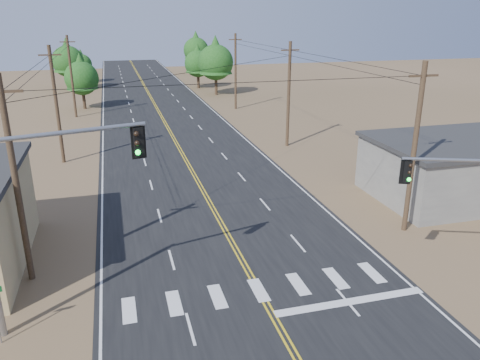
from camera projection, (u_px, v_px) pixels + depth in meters
name	position (u px, v px, depth m)	size (l,w,h in m)	color
road	(185.00, 159.00, 42.12)	(15.00, 200.00, 0.02)	black
building_right	(479.00, 167.00, 33.45)	(15.00, 8.00, 4.00)	gray
utility_pole_left_near	(16.00, 181.00, 21.43)	(1.80, 0.30, 10.00)	#4C3826
utility_pole_left_mid	(56.00, 105.00, 39.61)	(1.80, 0.30, 10.00)	#4C3826
utility_pole_left_far	(72.00, 76.00, 57.79)	(1.80, 0.30, 10.00)	#4C3826
utility_pole_right_near	(414.00, 148.00, 26.66)	(1.80, 0.30, 10.00)	#4C3826
utility_pole_right_mid	(289.00, 94.00, 44.84)	(1.80, 0.30, 10.00)	#4C3826
utility_pole_right_far	(235.00, 71.00, 63.02)	(1.80, 0.30, 10.00)	#4C3826
signal_mast_left	(34.00, 199.00, 18.08)	(6.48, 1.85, 8.28)	gray
tree_left_near	(81.00, 75.00, 63.25)	(4.53, 4.53, 7.54)	#3F2D1E
tree_left_mid	(68.00, 58.00, 78.92)	(5.25, 5.25, 8.74)	#3F2D1E
tree_left_far	(81.00, 62.00, 87.93)	(3.78, 3.78, 6.29)	#3F2D1E
tree_right_near	(216.00, 59.00, 74.12)	(5.60, 5.60, 9.33)	#3F2D1E
tree_right_mid	(198.00, 61.00, 81.33)	(4.60, 4.60, 7.66)	#3F2D1E
tree_right_far	(196.00, 48.00, 101.33)	(5.44, 5.44, 9.07)	#3F2D1E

